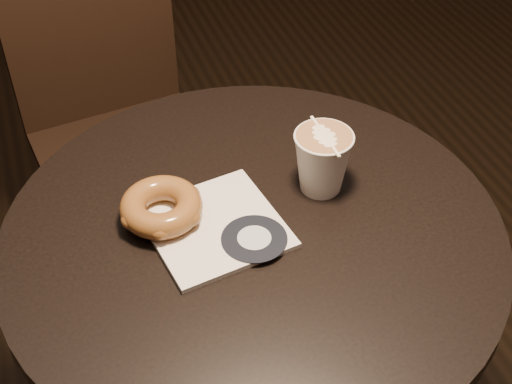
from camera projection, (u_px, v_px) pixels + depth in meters
cafe_table at (253, 317)px, 1.12m from camera, size 0.70×0.70×0.75m
chair at (109, 96)px, 1.60m from camera, size 0.42×0.42×0.96m
pastry_bag at (215, 227)px, 0.98m from camera, size 0.20×0.20×0.01m
doughnut at (161, 207)px, 0.98m from camera, size 0.11×0.11×0.04m
latte_cup at (322, 162)px, 1.02m from camera, size 0.09×0.09×0.09m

